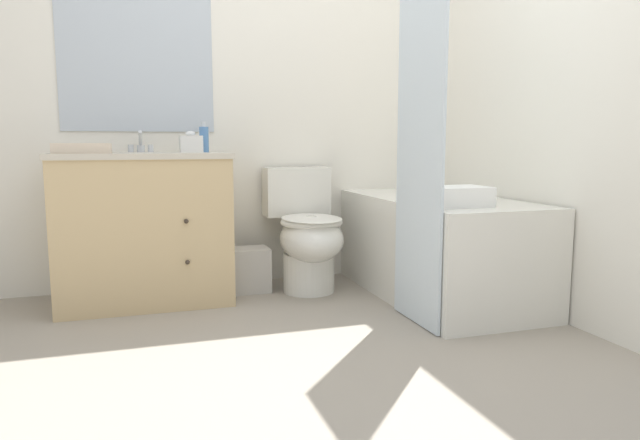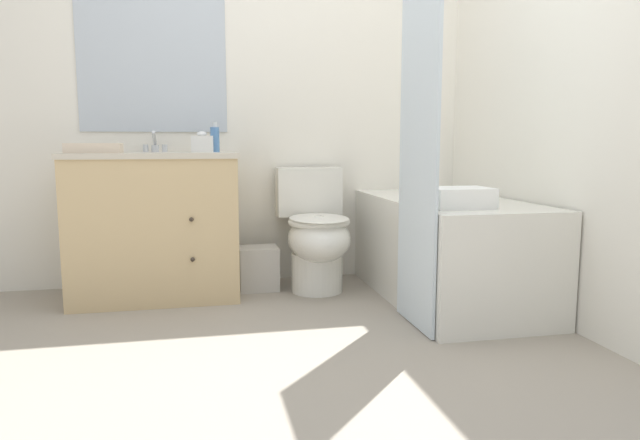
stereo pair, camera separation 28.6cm
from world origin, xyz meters
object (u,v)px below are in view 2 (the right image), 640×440
Objects in this scene: hand_towel_folded at (94,148)px; soap_dispenser at (215,139)px; toilet at (316,233)px; wastebasket at (259,268)px; vanity_cabinet at (156,223)px; bath_towel_folded at (459,198)px; bathtub at (446,249)px; tissue_box at (202,144)px; sink_faucet at (155,146)px.

soap_dispenser is at bearing 19.17° from hand_towel_folded.
toilet is 0.41m from wastebasket.
bath_towel_folded is (1.47, -0.83, 0.20)m from vanity_cabinet.
bathtub is 9.32× the size of tissue_box.
wastebasket is 1.15m from hand_towel_folded.
sink_faucet is 0.51× the size of hand_towel_folded.
soap_dispenser is at bearing 168.45° from wastebasket.
toilet is (0.92, -0.07, -0.08)m from vanity_cabinet.
wastebasket is 1.76× the size of tissue_box.
hand_towel_folded is (-1.21, -0.08, 0.51)m from toilet.
tissue_box is at bearing 166.73° from toilet.
soap_dispenser is at bearing 166.37° from toilet.
vanity_cabinet is at bearing 165.79° from bathtub.
bathtub is 1.54m from tissue_box.
soap_dispenser is (0.35, -0.13, 0.04)m from sink_faucet.
sink_faucet is 0.96× the size of tissue_box.
toilet is at bearing -13.27° from tissue_box.
tissue_box reaches higher than bathtub.
bath_towel_folded is (0.88, -0.85, 0.49)m from wastebasket.
soap_dispenser is 0.63× the size of hand_towel_folded.
sink_faucet reaches higher than bath_towel_folded.
soap_dispenser reaches higher than bath_towel_folded.
vanity_cabinet reaches higher than wastebasket.
bath_towel_folded is at bearing -29.31° from vanity_cabinet.
toilet reaches higher than bath_towel_folded.
sink_faucet is 1.81m from bath_towel_folded.
toilet is at bearing 153.55° from bathtub.
soap_dispenser reaches higher than wastebasket.
vanity_cabinet is 0.66m from wastebasket.
wastebasket is 0.89× the size of bath_towel_folded.
wastebasket is 1.50× the size of soap_dispenser.
sink_faucet is at bearing 159.39° from bathtub.
hand_towel_folded is at bearing -129.61° from sink_faucet.
sink_faucet is 0.54× the size of wastebasket.
wastebasket is at bearing 136.12° from bath_towel_folded.
sink_faucet is 0.30m from tissue_box.
soap_dispenser is at bearing -10.40° from tissue_box.
tissue_box is at bearing -22.14° from sink_faucet.
toilet is 0.85m from tissue_box.
toilet is 2.80× the size of wastebasket.
soap_dispenser reaches higher than toilet.
wastebasket is at bearing 157.10° from bathtub.
bath_towel_folded is (0.55, -0.76, 0.27)m from toilet.
hand_towel_folded is at bearing -157.30° from tissue_box.
soap_dispenser is (0.07, -0.01, 0.03)m from tissue_box.
tissue_box is at bearing 169.60° from soap_dispenser.
tissue_box is 0.85× the size of soap_dispenser.
soap_dispenser reaches higher than hand_towel_folded.
vanity_cabinet is 6.54× the size of sink_faucet.
sink_faucet is at bearing 90.00° from vanity_cabinet.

